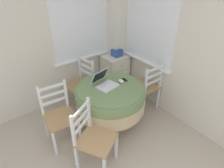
{
  "coord_description": "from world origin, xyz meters",
  "views": [
    {
      "loc": [
        -0.2,
        -0.24,
        2.32
      ],
      "look_at": [
        1.43,
        1.92,
        0.66
      ],
      "focal_mm": 32.0,
      "sensor_mm": 36.0,
      "label": 1
    }
  ],
  "objects_px": {
    "computer_mouse": "(121,81)",
    "dining_chair_camera_near": "(93,139)",
    "laptop": "(105,82)",
    "dining_chair_near_right_window": "(146,87)",
    "storage_box": "(117,53)",
    "cell_phone": "(124,80)",
    "dining_chair_left_flank": "(59,116)",
    "corner_cabinet": "(115,72)",
    "dining_chair_near_back_window": "(81,83)",
    "round_dining_table": "(110,97)"
  },
  "relations": [
    {
      "from": "dining_chair_near_back_window",
      "to": "corner_cabinet",
      "type": "height_order",
      "value": "dining_chair_near_back_window"
    },
    {
      "from": "dining_chair_near_back_window",
      "to": "dining_chair_near_right_window",
      "type": "relative_size",
      "value": 1.0
    },
    {
      "from": "dining_chair_camera_near",
      "to": "cell_phone",
      "type": "bearing_deg",
      "value": 29.04
    },
    {
      "from": "dining_chair_camera_near",
      "to": "storage_box",
      "type": "height_order",
      "value": "dining_chair_camera_near"
    },
    {
      "from": "computer_mouse",
      "to": "dining_chair_camera_near",
      "type": "relative_size",
      "value": 0.11
    },
    {
      "from": "round_dining_table",
      "to": "storage_box",
      "type": "bearing_deg",
      "value": 46.66
    },
    {
      "from": "round_dining_table",
      "to": "corner_cabinet",
      "type": "height_order",
      "value": "corner_cabinet"
    },
    {
      "from": "dining_chair_left_flank",
      "to": "storage_box",
      "type": "distance_m",
      "value": 1.72
    },
    {
      "from": "dining_chair_near_right_window",
      "to": "dining_chair_left_flank",
      "type": "relative_size",
      "value": 1.0
    },
    {
      "from": "laptop",
      "to": "storage_box",
      "type": "relative_size",
      "value": 2.15
    },
    {
      "from": "laptop",
      "to": "cell_phone",
      "type": "relative_size",
      "value": 3.73
    },
    {
      "from": "dining_chair_left_flank",
      "to": "storage_box",
      "type": "relative_size",
      "value": 5.17
    },
    {
      "from": "dining_chair_left_flank",
      "to": "corner_cabinet",
      "type": "height_order",
      "value": "dining_chair_left_flank"
    },
    {
      "from": "computer_mouse",
      "to": "dining_chair_camera_near",
      "type": "xyz_separation_m",
      "value": [
        -0.83,
        -0.48,
        -0.31
      ]
    },
    {
      "from": "computer_mouse",
      "to": "storage_box",
      "type": "distance_m",
      "value": 1.0
    },
    {
      "from": "computer_mouse",
      "to": "cell_phone",
      "type": "distance_m",
      "value": 0.09
    },
    {
      "from": "dining_chair_near_back_window",
      "to": "corner_cabinet",
      "type": "bearing_deg",
      "value": 5.69
    },
    {
      "from": "laptop",
      "to": "dining_chair_near_right_window",
      "type": "height_order",
      "value": "laptop"
    },
    {
      "from": "round_dining_table",
      "to": "computer_mouse",
      "type": "height_order",
      "value": "computer_mouse"
    },
    {
      "from": "dining_chair_near_right_window",
      "to": "dining_chair_left_flank",
      "type": "bearing_deg",
      "value": 172.83
    },
    {
      "from": "dining_chair_left_flank",
      "to": "corner_cabinet",
      "type": "distance_m",
      "value": 1.67
    },
    {
      "from": "cell_phone",
      "to": "dining_chair_camera_near",
      "type": "distance_m",
      "value": 1.09
    },
    {
      "from": "computer_mouse",
      "to": "dining_chair_left_flank",
      "type": "bearing_deg",
      "value": 170.05
    },
    {
      "from": "laptop",
      "to": "dining_chair_near_right_window",
      "type": "distance_m",
      "value": 0.88
    },
    {
      "from": "laptop",
      "to": "dining_chair_near_right_window",
      "type": "xyz_separation_m",
      "value": [
        0.81,
        -0.11,
        -0.33
      ]
    },
    {
      "from": "round_dining_table",
      "to": "storage_box",
      "type": "xyz_separation_m",
      "value": [
        0.79,
        0.83,
        0.25
      ]
    },
    {
      "from": "cell_phone",
      "to": "storage_box",
      "type": "relative_size",
      "value": 0.58
    },
    {
      "from": "cell_phone",
      "to": "corner_cabinet",
      "type": "distance_m",
      "value": 1.0
    },
    {
      "from": "laptop",
      "to": "dining_chair_near_back_window",
      "type": "height_order",
      "value": "laptop"
    },
    {
      "from": "storage_box",
      "to": "computer_mouse",
      "type": "bearing_deg",
      "value": -124.53
    },
    {
      "from": "storage_box",
      "to": "dining_chair_near_back_window",
      "type": "bearing_deg",
      "value": -176.2
    },
    {
      "from": "storage_box",
      "to": "dining_chair_left_flank",
      "type": "bearing_deg",
      "value": -157.28
    },
    {
      "from": "laptop",
      "to": "computer_mouse",
      "type": "bearing_deg",
      "value": -19.41
    },
    {
      "from": "dining_chair_near_back_window",
      "to": "storage_box",
      "type": "relative_size",
      "value": 5.17
    },
    {
      "from": "dining_chair_near_right_window",
      "to": "dining_chair_left_flank",
      "type": "distance_m",
      "value": 1.56
    },
    {
      "from": "cell_phone",
      "to": "dining_chair_camera_near",
      "type": "relative_size",
      "value": 0.11
    },
    {
      "from": "computer_mouse",
      "to": "dining_chair_near_back_window",
      "type": "xyz_separation_m",
      "value": [
        -0.3,
        0.76,
        -0.31
      ]
    },
    {
      "from": "laptop",
      "to": "corner_cabinet",
      "type": "height_order",
      "value": "laptop"
    },
    {
      "from": "cell_phone",
      "to": "dining_chair_near_back_window",
      "type": "xyz_separation_m",
      "value": [
        -0.39,
        0.74,
        -0.29
      ]
    },
    {
      "from": "storage_box",
      "to": "dining_chair_camera_near",
      "type": "bearing_deg",
      "value": -136.99
    },
    {
      "from": "storage_box",
      "to": "laptop",
      "type": "bearing_deg",
      "value": -137.87
    },
    {
      "from": "computer_mouse",
      "to": "storage_box",
      "type": "relative_size",
      "value": 0.58
    },
    {
      "from": "dining_chair_left_flank",
      "to": "storage_box",
      "type": "xyz_separation_m",
      "value": [
        1.55,
        0.65,
        0.36
      ]
    },
    {
      "from": "dining_chair_camera_near",
      "to": "storage_box",
      "type": "bearing_deg",
      "value": 43.01
    },
    {
      "from": "cell_phone",
      "to": "dining_chair_near_right_window",
      "type": "distance_m",
      "value": 0.55
    },
    {
      "from": "dining_chair_near_back_window",
      "to": "cell_phone",
      "type": "bearing_deg",
      "value": -62.11
    },
    {
      "from": "round_dining_table",
      "to": "storage_box",
      "type": "distance_m",
      "value": 1.17
    },
    {
      "from": "dining_chair_near_back_window",
      "to": "dining_chair_camera_near",
      "type": "relative_size",
      "value": 1.0
    },
    {
      "from": "dining_chair_left_flank",
      "to": "computer_mouse",
      "type": "bearing_deg",
      "value": -9.95
    },
    {
      "from": "dining_chair_camera_near",
      "to": "storage_box",
      "type": "xyz_separation_m",
      "value": [
        1.4,
        1.31,
        0.36
      ]
    }
  ]
}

